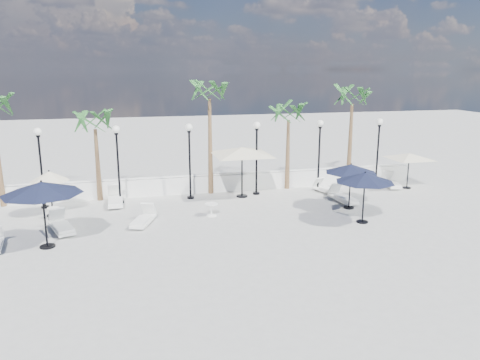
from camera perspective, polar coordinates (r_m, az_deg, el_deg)
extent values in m
plane|color=#9F9E9A|center=(18.03, -3.16, -7.65)|extent=(100.00, 100.00, 0.00)
cube|color=white|center=(24.99, -6.38, -0.65)|extent=(26.00, 0.30, 0.90)
cube|color=white|center=(24.87, -6.41, 0.51)|extent=(26.00, 0.12, 0.08)
cylinder|color=black|center=(24.26, -22.66, -3.03)|extent=(0.36, 0.36, 0.10)
cylinder|color=black|center=(23.87, -23.03, 0.90)|extent=(0.10, 0.10, 3.50)
cylinder|color=black|center=(23.59, -23.40, 4.93)|extent=(0.18, 0.18, 0.10)
sphere|color=white|center=(23.56, -23.45, 5.43)|extent=(0.36, 0.36, 0.36)
cylinder|color=black|center=(23.94, -14.37, -2.61)|extent=(0.36, 0.36, 0.10)
cylinder|color=black|center=(23.54, -14.61, 1.38)|extent=(0.10, 0.10, 3.50)
cylinder|color=black|center=(23.26, -14.85, 5.48)|extent=(0.18, 0.18, 0.10)
sphere|color=white|center=(23.24, -14.88, 5.99)|extent=(0.36, 0.36, 0.36)
cylinder|color=black|center=(24.13, -6.04, -2.13)|extent=(0.36, 0.36, 0.10)
cylinder|color=black|center=(23.73, -6.14, 1.83)|extent=(0.10, 0.10, 3.50)
cylinder|color=black|center=(23.46, -6.24, 5.90)|extent=(0.18, 0.18, 0.10)
sphere|color=white|center=(23.43, -6.25, 6.41)|extent=(0.36, 0.36, 0.36)
cylinder|color=black|center=(24.82, 1.99, -1.62)|extent=(0.36, 0.36, 0.10)
cylinder|color=black|center=(24.43, 2.03, 2.23)|extent=(0.10, 0.10, 3.50)
cylinder|color=black|center=(24.16, 2.06, 6.19)|extent=(0.18, 0.18, 0.10)
sphere|color=white|center=(24.14, 2.06, 6.68)|extent=(0.36, 0.36, 0.36)
cylinder|color=black|center=(25.96, 9.45, -1.13)|extent=(0.36, 0.36, 0.10)
cylinder|color=black|center=(25.59, 9.59, 2.56)|extent=(0.10, 0.10, 3.50)
cylinder|color=black|center=(25.34, 9.74, 6.34)|extent=(0.18, 0.18, 0.10)
sphere|color=white|center=(25.31, 9.76, 6.81)|extent=(0.36, 0.36, 0.36)
cylinder|color=black|center=(27.51, 16.17, -0.66)|extent=(0.36, 0.36, 0.10)
cylinder|color=black|center=(27.16, 16.40, 2.82)|extent=(0.10, 0.10, 3.50)
cylinder|color=black|center=(26.92, 16.64, 6.38)|extent=(0.18, 0.18, 0.10)
sphere|color=white|center=(26.90, 16.67, 6.82)|extent=(0.36, 0.36, 0.36)
cone|color=brown|center=(24.35, -16.95, 1.74)|extent=(0.28, 0.28, 3.60)
cone|color=brown|center=(24.56, -3.65, 4.05)|extent=(0.28, 0.28, 5.00)
cone|color=brown|center=(25.75, 5.83, 3.08)|extent=(0.28, 0.28, 3.80)
cone|color=brown|center=(27.14, 13.26, 4.18)|extent=(0.28, 0.28, 4.60)
cube|color=white|center=(20.45, -20.89, -5.49)|extent=(1.27, 2.08, 0.11)
cube|color=white|center=(20.17, -20.76, -5.39)|extent=(1.02, 1.46, 0.11)
cube|color=white|center=(21.09, -21.46, -3.86)|extent=(0.74, 0.64, 0.62)
cube|color=white|center=(23.62, -14.95, -2.56)|extent=(0.73, 2.07, 0.11)
cube|color=white|center=(23.32, -14.96, -2.45)|extent=(0.67, 1.41, 0.11)
cube|color=white|center=(24.33, -15.01, -1.10)|extent=(0.66, 0.50, 0.64)
cube|color=white|center=(20.42, -11.70, -4.93)|extent=(1.23, 1.94, 0.10)
cube|color=white|center=(20.16, -11.94, -4.85)|extent=(0.98, 1.37, 0.10)
cube|color=white|center=(20.99, -11.11, -3.35)|extent=(0.69, 0.61, 0.57)
cube|color=white|center=(25.45, 10.55, -1.26)|extent=(1.13, 1.79, 0.09)
cube|color=white|center=(25.27, 10.93, -1.15)|extent=(0.90, 1.26, 0.09)
cube|color=white|center=(25.84, 9.51, -0.22)|extent=(0.64, 0.56, 0.53)
cube|color=white|center=(23.85, 12.45, -2.29)|extent=(0.84, 2.02, 0.11)
cube|color=white|center=(23.60, 12.80, -2.18)|extent=(0.74, 1.38, 0.11)
cube|color=white|center=(24.40, 11.52, -0.93)|extent=(0.66, 0.52, 0.61)
cube|color=white|center=(27.63, 17.92, -0.50)|extent=(1.03, 1.97, 0.10)
cube|color=white|center=(27.37, 18.10, -0.40)|extent=(0.86, 1.37, 0.10)
cube|color=white|center=(28.25, 17.49, 0.60)|extent=(0.67, 0.57, 0.59)
cylinder|color=white|center=(23.92, -21.84, -3.26)|extent=(0.38, 0.38, 0.03)
cylinder|color=white|center=(23.86, -21.88, -2.77)|extent=(0.06, 0.06, 0.45)
cylinder|color=white|center=(23.80, -21.93, -2.23)|extent=(0.49, 0.49, 0.03)
cylinder|color=white|center=(22.39, -21.71, -4.35)|extent=(0.40, 0.40, 0.03)
cylinder|color=white|center=(22.32, -21.76, -3.81)|extent=(0.06, 0.06, 0.48)
cylinder|color=white|center=(22.26, -21.81, -3.19)|extent=(0.52, 0.52, 0.03)
cylinder|color=white|center=(21.22, -3.50, -4.35)|extent=(0.46, 0.46, 0.03)
cylinder|color=white|center=(21.14, -3.51, -3.68)|extent=(0.07, 0.07, 0.55)
cylinder|color=white|center=(21.06, -3.52, -2.94)|extent=(0.60, 0.60, 0.03)
cylinder|color=black|center=(18.99, -22.41, -7.49)|extent=(0.56, 0.56, 0.06)
cylinder|color=black|center=(18.62, -22.74, -4.03)|extent=(0.07, 0.07, 2.46)
cone|color=black|center=(18.35, -23.03, -0.90)|extent=(2.91, 2.91, 0.45)
sphere|color=black|center=(18.29, -23.10, -0.13)|extent=(0.08, 0.08, 0.08)
cylinder|color=black|center=(22.93, 13.12, -3.30)|extent=(0.49, 0.49, 0.05)
cylinder|color=black|center=(22.66, 13.25, -0.82)|extent=(0.06, 0.06, 2.09)
cone|color=black|center=(22.47, 13.37, 1.38)|extent=(2.44, 2.44, 0.39)
sphere|color=black|center=(22.43, 13.40, 1.92)|extent=(0.07, 0.07, 0.07)
cylinder|color=black|center=(20.99, 14.67, -4.94)|extent=(0.50, 0.50, 0.05)
cylinder|color=black|center=(20.69, 14.84, -2.17)|extent=(0.06, 0.06, 2.16)
cone|color=black|center=(20.47, 14.99, 0.31)|extent=(2.52, 2.52, 0.40)
sphere|color=black|center=(20.42, 15.03, 0.92)|extent=(0.07, 0.07, 0.07)
cylinder|color=black|center=(24.33, 0.24, -1.96)|extent=(0.58, 0.58, 0.07)
cylinder|color=black|center=(24.03, 0.24, 0.92)|extent=(0.08, 0.08, 2.58)
pyramid|color=beige|center=(23.78, 0.25, 4.02)|extent=(5.70, 5.70, 0.39)
cylinder|color=black|center=(27.66, 19.65, -0.89)|extent=(0.45, 0.45, 0.05)
cylinder|color=black|center=(27.45, 19.81, 1.03)|extent=(0.06, 0.06, 1.95)
pyramid|color=beige|center=(27.27, 19.97, 3.07)|extent=(4.24, 4.24, 0.30)
cylinder|color=black|center=(22.83, -21.83, -3.99)|extent=(0.54, 0.54, 0.06)
cylinder|color=black|center=(22.58, -22.05, -1.63)|extent=(0.07, 0.07, 2.01)
cone|color=beige|center=(22.39, -22.23, 0.44)|extent=(1.72, 1.72, 0.43)
sphere|color=black|center=(22.34, -22.28, 1.03)|extent=(0.08, 0.08, 0.08)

